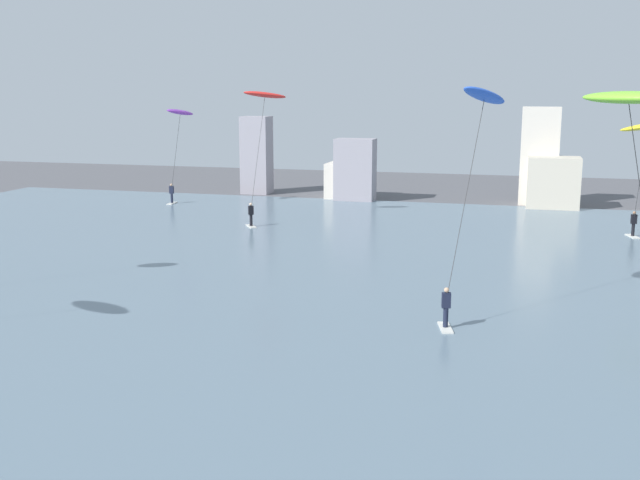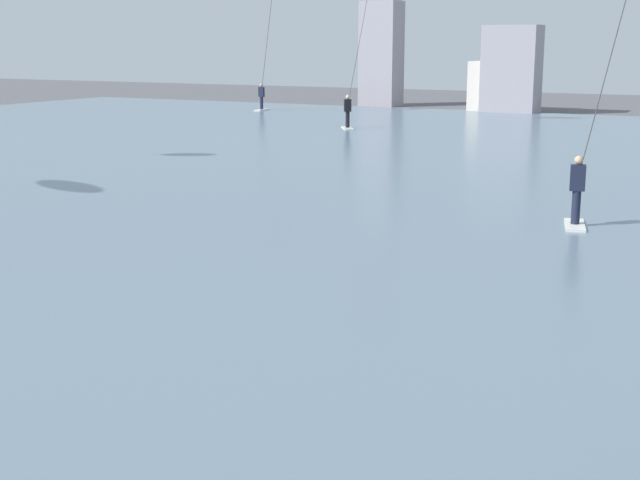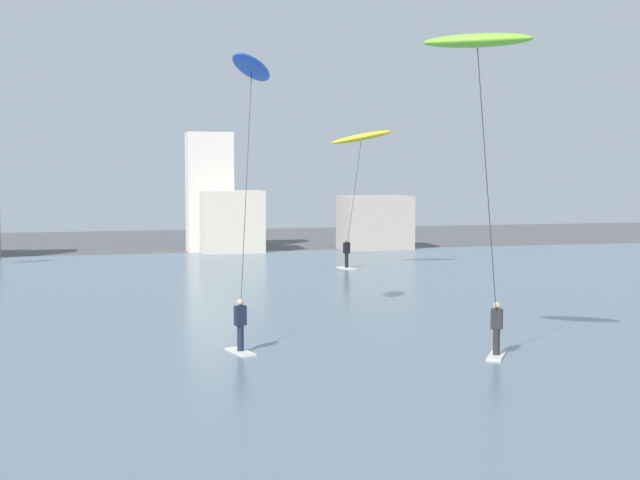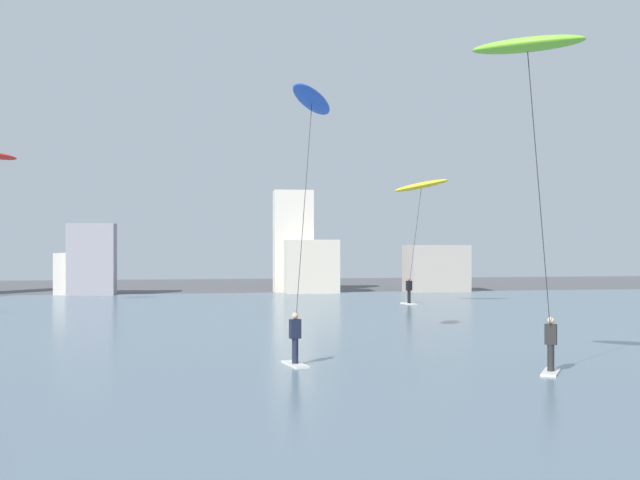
{
  "view_description": "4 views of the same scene",
  "coord_description": "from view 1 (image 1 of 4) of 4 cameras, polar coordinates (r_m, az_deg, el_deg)",
  "views": [
    {
      "loc": [
        4.16,
        -5.56,
        9.22
      ],
      "look_at": [
        -1.63,
        15.54,
        4.86
      ],
      "focal_mm": 42.15,
      "sensor_mm": 36.0,
      "label": 1
    },
    {
      "loc": [
        5.71,
        2.02,
        4.3
      ],
      "look_at": [
        1.12,
        10.74,
        2.11
      ],
      "focal_mm": 50.29,
      "sensor_mm": 36.0,
      "label": 2
    },
    {
      "loc": [
        -3.2,
        -5.87,
        5.82
      ],
      "look_at": [
        1.52,
        13.08,
        4.29
      ],
      "focal_mm": 54.15,
      "sensor_mm": 36.0,
      "label": 3
    },
    {
      "loc": [
        -1.15,
        -0.85,
        3.98
      ],
      "look_at": [
        0.39,
        9.88,
        4.0
      ],
      "focal_mm": 42.8,
      "sensor_mm": 36.0,
      "label": 4
    }
  ],
  "objects": [
    {
      "name": "kitesurfer_lime",
      "position": [
        23.83,
        22.67,
        7.69
      ],
      "size": [
        3.85,
        4.52,
        9.15
      ],
      "color": "silver",
      "rests_on": "water_bay"
    },
    {
      "name": "kitesurfer_red",
      "position": [
        53.33,
        -4.33,
        10.0
      ],
      "size": [
        3.13,
        4.87,
        9.25
      ],
      "color": "silver",
      "rests_on": "water_bay"
    },
    {
      "name": "far_shore_buildings",
      "position": [
        63.4,
        11.79,
        5.0
      ],
      "size": [
        39.22,
        4.97,
        7.96
      ],
      "color": "gray",
      "rests_on": "ground"
    },
    {
      "name": "kitesurfer_purple",
      "position": [
        61.09,
        -10.64,
        8.8
      ],
      "size": [
        2.63,
        3.22,
        7.9
      ],
      "color": "silver",
      "rests_on": "water_bay"
    },
    {
      "name": "kitesurfer_blue",
      "position": [
        31.27,
        12.03,
        8.72
      ],
      "size": [
        2.39,
        5.31,
        9.47
      ],
      "color": "silver",
      "rests_on": "water_bay"
    },
    {
      "name": "water_bay",
      "position": [
        37.37,
        8.49,
        -3.07
      ],
      "size": [
        84.0,
        52.0,
        0.1
      ],
      "primitive_type": "cube",
      "color": "slate",
      "rests_on": "ground"
    }
  ]
}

